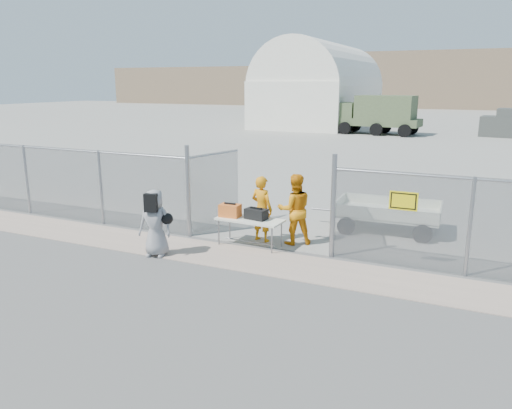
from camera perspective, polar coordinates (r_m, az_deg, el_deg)
The scene contains 14 objects.
ground at distance 11.24m, azimuth -4.26°, elevation -7.68°, with size 160.00×160.00×0.00m, color #585858.
tarmac_inside at distance 51.57m, azimuth 18.92°, elevation 8.48°, with size 160.00×80.00×0.01m, color gray.
dirt_strip at distance 12.06m, azimuth -1.98°, elevation -6.08°, with size 44.00×1.60×0.01m, color tan.
distant_hills at distance 87.15m, azimuth 25.04°, elevation 12.78°, with size 140.00×6.00×9.00m, color #7F684F, non-canonical shape.
chain_link_fence at distance 12.61m, azimuth 0.00°, elevation 0.00°, with size 40.00×0.20×2.20m, color gray, non-canonical shape.
quonset_hangar at distance 51.41m, azimuth 7.59°, elevation 13.54°, with size 9.00×18.00×8.00m, color white, non-canonical shape.
folding_table at distance 12.80m, azimuth -0.71°, elevation -3.21°, with size 1.71×0.71×0.73m, color silver, non-canonical shape.
orange_bag at distance 12.89m, azimuth -2.98°, elevation -0.68°, with size 0.52×0.35×0.33m, color orange.
black_duffel at distance 12.64m, azimuth 0.02°, elevation -1.09°, with size 0.55×0.32×0.27m, color black.
security_worker_left at distance 13.08m, azimuth 0.66°, elevation -0.51°, with size 0.64×0.42×1.75m, color orange.
security_worker_right at distance 12.87m, azimuth 4.44°, elevation -0.56°, with size 0.90×0.70×1.85m, color orange.
visitor at distance 12.22m, azimuth -11.45°, elevation -2.09°, with size 0.80×0.52×1.64m, color gray.
utility_trailer at distance 14.57m, azimuth 14.82°, elevation -1.23°, with size 3.68×1.90×0.89m, color silver, non-canonical shape.
military_truck at distance 41.98m, azimuth 13.88°, elevation 9.89°, with size 6.50×2.40×3.10m, color #4D5E3A, non-canonical shape.
Camera 1 is at (5.06, -9.15, 4.10)m, focal length 35.00 mm.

